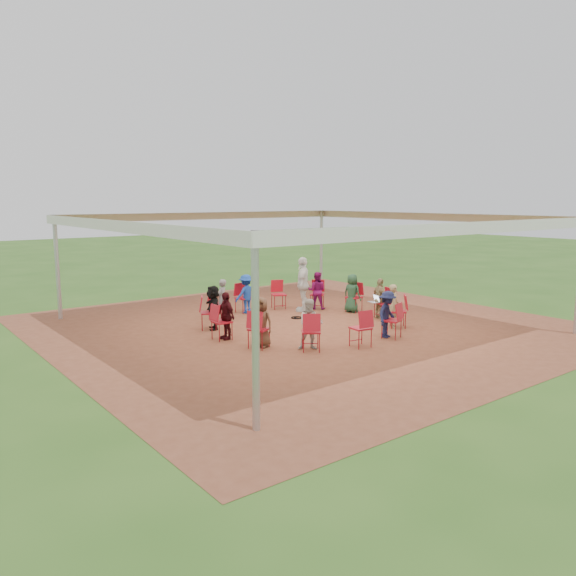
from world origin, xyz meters
TOP-DOWN VIEW (x-y plane):
  - ground at (0.00, 0.00)m, footprint 80.00×80.00m
  - dirt_patch at (0.00, 0.00)m, footprint 13.00×13.00m
  - tent at (0.00, 0.00)m, footprint 10.33×10.33m
  - chair_0 at (2.48, -0.65)m, footprint 0.53×0.52m
  - chair_1 at (2.49, 0.58)m, footprint 0.52×0.51m
  - chair_2 at (1.94, 1.67)m, footprint 0.61×0.61m
  - chair_3 at (0.94, 2.38)m, footprint 0.55×0.56m
  - chair_4 at (-0.27, 2.55)m, footprint 0.46×0.48m
  - chair_5 at (-1.43, 2.13)m, footprint 0.59×0.60m
  - chair_6 at (-2.25, 1.22)m, footprint 0.59×0.58m
  - chair_7 at (-2.56, 0.04)m, footprint 0.45×0.43m
  - chair_8 at (-2.28, -1.16)m, footprint 0.58×0.57m
  - chair_9 at (-1.48, -2.09)m, footprint 0.60×0.60m
  - chair_10 at (-0.34, -2.54)m, footprint 0.48×0.49m
  - chair_11 at (0.87, -2.41)m, footprint 0.55×0.56m
  - chair_12 at (1.89, -1.72)m, footprint 0.61×0.61m
  - person_seated_0 at (2.36, -0.62)m, footprint 0.52×0.76m
  - person_seated_1 at (2.38, 0.55)m, footprint 0.44×0.63m
  - person_seated_2 at (1.85, 1.59)m, footprint 0.62×0.65m
  - person_seated_3 at (-0.26, 2.43)m, footprint 0.80×0.46m
  - person_seated_4 at (-1.36, 2.03)m, footprint 0.51×0.47m
  - person_seated_5 at (-2.14, 1.16)m, footprint 0.88×1.16m
  - person_seated_6 at (-2.44, 0.03)m, footprint 0.36×0.70m
  - person_seated_7 at (-2.18, -1.10)m, footprint 0.55×0.66m
  - person_seated_8 at (-1.41, -1.99)m, footprint 0.66×0.60m
  - person_seated_9 at (0.83, -2.29)m, footprint 0.85×0.62m
  - person_seated_10 at (1.80, -1.64)m, footprint 0.50×0.51m
  - standing_person at (1.29, 1.60)m, footprint 1.06×1.05m
  - cable_coil at (0.49, 0.87)m, footprint 0.43×0.43m
  - laptop at (2.20, -0.58)m, footprint 0.32×0.37m

SIDE VIEW (x-z plane):
  - ground at x=0.00m, z-range 0.00..0.00m
  - dirt_patch at x=0.00m, z-range 0.01..0.01m
  - cable_coil at x=0.49m, z-range 0.01..0.04m
  - chair_0 at x=2.48m, z-range 0.00..0.90m
  - chair_1 at x=2.49m, z-range 0.00..0.90m
  - chair_2 at x=1.94m, z-range 0.00..0.90m
  - chair_3 at x=0.94m, z-range 0.00..0.90m
  - chair_4 at x=-0.27m, z-range 0.00..0.90m
  - chair_5 at x=-1.43m, z-range 0.00..0.90m
  - chair_6 at x=-2.25m, z-range 0.00..0.90m
  - chair_7 at x=-2.56m, z-range 0.00..0.90m
  - chair_8 at x=-2.28m, z-range 0.00..0.90m
  - chair_9 at x=-1.48m, z-range 0.00..0.90m
  - chair_10 at x=-0.34m, z-range 0.00..0.90m
  - chair_11 at x=0.87m, z-range 0.00..0.90m
  - chair_12 at x=1.89m, z-range 0.00..0.90m
  - laptop at x=2.20m, z-range 0.46..0.67m
  - person_seated_0 at x=2.36m, z-range 0.01..1.19m
  - person_seated_1 at x=2.38m, z-range 0.01..1.19m
  - person_seated_2 at x=1.85m, z-range 0.01..1.19m
  - person_seated_3 at x=-0.26m, z-range 0.01..1.19m
  - person_seated_4 at x=-1.36m, z-range 0.01..1.19m
  - person_seated_5 at x=-2.14m, z-range 0.01..1.19m
  - person_seated_6 at x=-2.44m, z-range 0.01..1.19m
  - person_seated_7 at x=-2.18m, z-range 0.01..1.19m
  - person_seated_8 at x=-1.41m, z-range 0.01..1.19m
  - person_seated_9 at x=0.83m, z-range 0.01..1.19m
  - person_seated_10 at x=1.80m, z-range 0.01..1.19m
  - standing_person at x=1.29m, z-range 0.01..1.69m
  - tent at x=0.00m, z-range 0.87..3.87m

